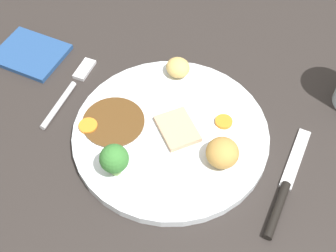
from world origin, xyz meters
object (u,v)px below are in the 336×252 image
object	(u,v)px
fork	(70,90)
folded_napkin	(31,54)
roast_potato_left	(222,153)
roast_potato_right	(178,67)
dinner_plate	(168,133)
carrot_coin_back	(88,126)
carrot_coin_front	(224,122)
knife	(284,190)
meat_slice_main	(177,129)
broccoli_floret	(114,159)

from	to	relation	value
fork	folded_napkin	bearing A→B (deg)	65.44
roast_potato_left	roast_potato_right	bearing A→B (deg)	137.05
dinner_plate	folded_napkin	size ratio (longest dim) A/B	2.57
carrot_coin_back	carrot_coin_front	bearing A→B (deg)	29.83
roast_potato_left	fork	xyz separation A→B (cm)	(-26.49, 1.66, -2.79)
dinner_plate	roast_potato_right	bearing A→B (deg)	109.60
knife	folded_napkin	xyz separation A→B (cm)	(-46.11, 5.10, -0.05)
carrot_coin_back	fork	bearing A→B (deg)	143.37
fork	dinner_plate	bearing A→B (deg)	-97.35
roast_potato_right	carrot_coin_front	xyz separation A→B (cm)	(10.32, -5.64, -1.14)
carrot_coin_front	dinner_plate	bearing A→B (deg)	-142.95
meat_slice_main	folded_napkin	distance (cm)	29.58
knife	carrot_coin_back	bearing A→B (deg)	95.27
roast_potato_left	carrot_coin_front	xyz separation A→B (cm)	(-2.26, 6.06, -1.54)
roast_potato_left	fork	bearing A→B (deg)	176.41
dinner_plate	meat_slice_main	size ratio (longest dim) A/B	4.45
roast_potato_left	broccoli_floret	bearing A→B (deg)	-145.20
carrot_coin_back	dinner_plate	bearing A→B (deg)	24.70
roast_potato_left	knife	xyz separation A→B (cm)	(9.19, 0.15, -2.73)
meat_slice_main	folded_napkin	world-z (taller)	meat_slice_main
roast_potato_right	carrot_coin_back	xyz separation A→B (cm)	(-6.71, -15.40, -1.12)
broccoli_floret	knife	xyz separation A→B (cm)	(20.99, 8.35, -3.96)
carrot_coin_front	knife	size ratio (longest dim) A/B	0.14
meat_slice_main	roast_potato_right	world-z (taller)	roast_potato_right
roast_potato_left	knife	world-z (taller)	roast_potato_left
meat_slice_main	carrot_coin_back	world-z (taller)	meat_slice_main
fork	folded_napkin	xyz separation A→B (cm)	(-10.43, 3.58, 0.01)
carrot_coin_front	folded_napkin	bearing A→B (deg)	-178.64
knife	folded_napkin	size ratio (longest dim) A/B	1.69
roast_potato_right	carrot_coin_front	bearing A→B (deg)	-28.67
roast_potato_right	carrot_coin_front	world-z (taller)	roast_potato_right
fork	knife	size ratio (longest dim) A/B	0.83
roast_potato_left	roast_potato_right	world-z (taller)	roast_potato_left
broccoli_floret	meat_slice_main	bearing A→B (deg)	66.95
folded_napkin	meat_slice_main	bearing A→B (deg)	-6.90
carrot_coin_front	broccoli_floret	size ratio (longest dim) A/B	0.50
roast_potato_right	carrot_coin_front	distance (cm)	11.81
carrot_coin_back	fork	world-z (taller)	carrot_coin_back
fork	roast_potato_left	bearing A→B (deg)	-99.19
roast_potato_right	fork	bearing A→B (deg)	-144.18
roast_potato_right	folded_napkin	world-z (taller)	roast_potato_right
dinner_plate	fork	xyz separation A→B (cm)	(-17.68, 0.54, -0.31)
roast_potato_left	carrot_coin_front	world-z (taller)	roast_potato_left
broccoli_floret	carrot_coin_front	bearing A→B (deg)	56.22
knife	roast_potato_left	bearing A→B (deg)	88.50
fork	meat_slice_main	bearing A→B (deg)	-95.50
meat_slice_main	carrot_coin_front	size ratio (longest dim) A/B	2.51
fork	knife	world-z (taller)	knife
meat_slice_main	broccoli_floret	world-z (taller)	broccoli_floret
broccoli_floret	carrot_coin_back	bearing A→B (deg)	148.96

